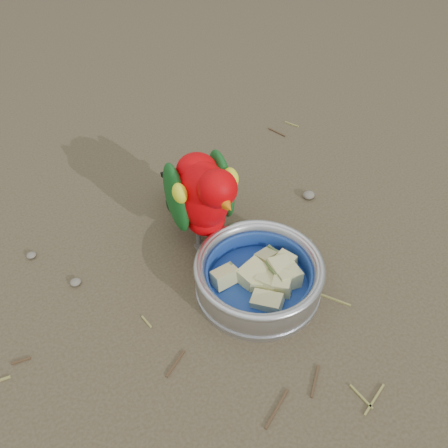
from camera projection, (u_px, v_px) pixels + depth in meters
ground at (246, 333)px, 0.76m from camera, size 60.00×60.00×0.00m
food_bowl at (258, 286)px, 0.82m from camera, size 0.21×0.21×0.02m
bowl_wall at (259, 274)px, 0.80m from camera, size 0.21×0.21×0.04m
fruit_wedges at (259, 277)px, 0.80m from camera, size 0.12×0.12×0.03m
lory_parrot at (203, 202)px, 0.84m from camera, size 0.13×0.25×0.19m
ground_debris at (225, 291)px, 0.82m from camera, size 0.90×0.80×0.01m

